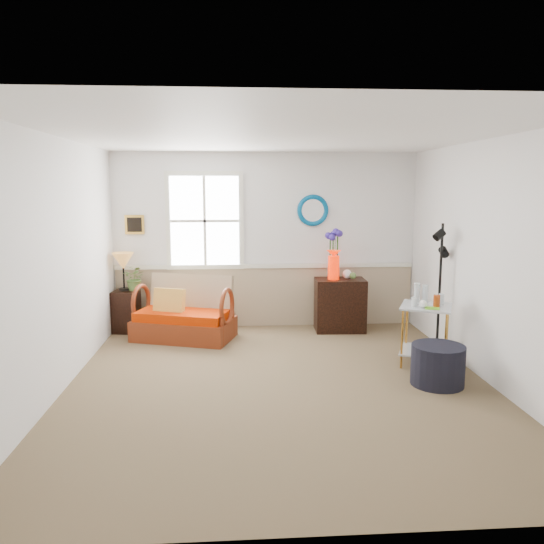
{
  "coord_description": "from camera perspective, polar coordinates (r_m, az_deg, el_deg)",
  "views": [
    {
      "loc": [
        -0.45,
        -5.38,
        2.08
      ],
      "look_at": [
        -0.05,
        0.37,
        1.16
      ],
      "focal_mm": 35.0,
      "sensor_mm": 36.0,
      "label": 1
    }
  ],
  "objects": [
    {
      "name": "floor",
      "position": [
        5.79,
        0.8,
        -12.04
      ],
      "size": [
        4.5,
        5.0,
        0.01
      ],
      "primitive_type": "cube",
      "color": "brown",
      "rests_on": "ground"
    },
    {
      "name": "ceiling",
      "position": [
        5.42,
        0.86,
        14.53
      ],
      "size": [
        4.5,
        5.0,
        0.01
      ],
      "primitive_type": "cube",
      "color": "white",
      "rests_on": "walls"
    },
    {
      "name": "walls",
      "position": [
        5.46,
        0.83,
        0.8
      ],
      "size": [
        4.51,
        5.01,
        2.6
      ],
      "color": "white",
      "rests_on": "floor"
    },
    {
      "name": "wainscot",
      "position": [
        8.04,
        -0.66,
        -2.66
      ],
      "size": [
        4.46,
        0.02,
        0.9
      ],
      "primitive_type": "cube",
      "color": "tan",
      "rests_on": "walls"
    },
    {
      "name": "chair_rail",
      "position": [
        7.95,
        -0.66,
        0.65
      ],
      "size": [
        4.46,
        0.04,
        0.06
      ],
      "primitive_type": "cube",
      "color": "silver",
      "rests_on": "walls"
    },
    {
      "name": "window",
      "position": [
        7.88,
        -7.25,
        5.47
      ],
      "size": [
        1.14,
        0.06,
        1.44
      ],
      "primitive_type": null,
      "color": "white",
      "rests_on": "walls"
    },
    {
      "name": "picture",
      "position": [
        8.01,
        -14.56,
        4.96
      ],
      "size": [
        0.28,
        0.03,
        0.28
      ],
      "primitive_type": "cube",
      "color": "gold",
      "rests_on": "walls"
    },
    {
      "name": "mirror",
      "position": [
        7.95,
        4.4,
        6.63
      ],
      "size": [
        0.47,
        0.07,
        0.47
      ],
      "primitive_type": "torus",
      "rotation": [
        1.57,
        0.0,
        0.0
      ],
      "color": "#0473A4",
      "rests_on": "walls"
    },
    {
      "name": "loveseat",
      "position": [
        7.45,
        -9.48,
        -3.87
      ],
      "size": [
        1.49,
        1.12,
        0.87
      ],
      "primitive_type": null,
      "rotation": [
        0.0,
        0.0,
        -0.31
      ],
      "color": "maroon",
      "rests_on": "floor"
    },
    {
      "name": "throw_pillow",
      "position": [
        7.43,
        -11.01,
        -3.42
      ],
      "size": [
        0.44,
        0.25,
        0.43
      ],
      "primitive_type": null,
      "rotation": [
        0.0,
        0.0,
        -0.34
      ],
      "color": "orange",
      "rests_on": "loveseat"
    },
    {
      "name": "lamp_stand",
      "position": [
        8.02,
        -15.4,
        -4.1
      ],
      "size": [
        0.39,
        0.39,
        0.61
      ],
      "primitive_type": null,
      "rotation": [
        0.0,
        0.0,
        -0.14
      ],
      "color": "black",
      "rests_on": "floor"
    },
    {
      "name": "table_lamp",
      "position": [
        7.89,
        -15.68,
        -0.0
      ],
      "size": [
        0.35,
        0.35,
        0.56
      ],
      "primitive_type": null,
      "rotation": [
        0.0,
        0.0,
        -0.14
      ],
      "color": "#C48339",
      "rests_on": "lamp_stand"
    },
    {
      "name": "potted_plant",
      "position": [
        7.92,
        -14.51,
        -0.93
      ],
      "size": [
        0.42,
        0.44,
        0.28
      ],
      "primitive_type": "imported",
      "rotation": [
        0.0,
        0.0,
        -0.31
      ],
      "color": "#547939",
      "rests_on": "lamp_stand"
    },
    {
      "name": "cabinet",
      "position": [
        7.84,
        7.31,
        -3.53
      ],
      "size": [
        0.73,
        0.49,
        0.77
      ],
      "primitive_type": null,
      "rotation": [
        0.0,
        0.0,
        -0.04
      ],
      "color": "black",
      "rests_on": "floor"
    },
    {
      "name": "flower_vase",
      "position": [
        7.69,
        6.67,
        1.84
      ],
      "size": [
        0.28,
        0.28,
        0.71
      ],
      "primitive_type": null,
      "rotation": [
        0.0,
        0.0,
        -0.46
      ],
      "color": "red",
      "rests_on": "cabinet"
    },
    {
      "name": "side_table",
      "position": [
        6.56,
        16.14,
        -6.54
      ],
      "size": [
        0.75,
        0.75,
        0.72
      ],
      "primitive_type": null,
      "rotation": [
        0.0,
        0.0,
        -0.42
      ],
      "color": "#C68930",
      "rests_on": "floor"
    },
    {
      "name": "tabletop_items",
      "position": [
        6.46,
        16.4,
        -2.44
      ],
      "size": [
        0.51,
        0.51,
        0.24
      ],
      "primitive_type": null,
      "rotation": [
        0.0,
        0.0,
        -0.31
      ],
      "color": "silver",
      "rests_on": "side_table"
    },
    {
      "name": "floor_lamp",
      "position": [
        6.97,
        17.58,
        -1.76
      ],
      "size": [
        0.3,
        0.3,
        1.65
      ],
      "primitive_type": null,
      "rotation": [
        0.0,
        0.0,
        0.31
      ],
      "color": "black",
      "rests_on": "floor"
    },
    {
      "name": "ottoman",
      "position": [
        5.99,
        17.39,
        -9.52
      ],
      "size": [
        0.68,
        0.68,
        0.43
      ],
      "primitive_type": "cylinder",
      "rotation": [
        0.0,
        0.0,
        0.23
      ],
      "color": "black",
      "rests_on": "floor"
    }
  ]
}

